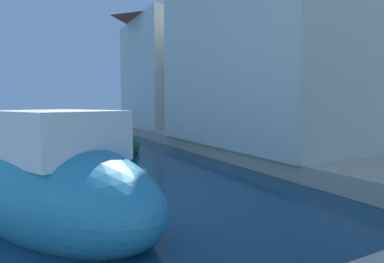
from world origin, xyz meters
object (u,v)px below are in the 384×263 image
Objects in this scene: moored_boat_8 at (49,138)px; waterfront_building_annex at (179,67)px; moored_boat_7 at (122,146)px; moored_boat_1 at (47,183)px; waterfront_building_main at (275,32)px.

waterfront_building_annex is (8.37, 2.90, 4.19)m from moored_boat_8.
moored_boat_8 is (-2.48, 4.24, 0.04)m from moored_boat_7.
moored_boat_1 is 10.84m from moored_boat_8.
moored_boat_8 is (0.69, 10.82, -0.25)m from moored_boat_1.
moored_boat_7 is 10.18m from waterfront_building_annex.
moored_boat_8 is at bearing -28.25° from moored_boat_1.
moored_boat_8 is 0.44× the size of waterfront_building_main.
waterfront_building_annex is at bearing -58.05° from moored_boat_1.
waterfront_building_main is at bearing -90.00° from waterfront_building_annex.
moored_boat_1 is 0.78× the size of waterfront_building_annex.
waterfront_building_main is at bearing -76.92° from moored_boat_7.
moored_boat_1 reaches higher than moored_boat_7.
waterfront_building_main reaches higher than moored_boat_7.
moored_boat_1 is 1.51× the size of moored_boat_8.
moored_boat_7 is 0.76× the size of moored_boat_8.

